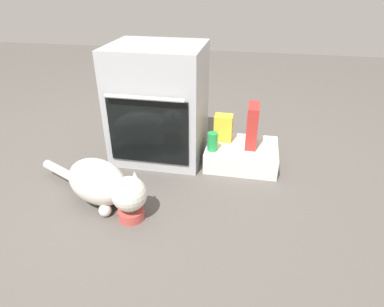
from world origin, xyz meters
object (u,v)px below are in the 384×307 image
(cereal_box, at_px, (252,126))
(snack_bag, at_px, (223,128))
(oven, at_px, (159,103))
(soda_can, at_px, (212,142))
(pantry_cabinet, at_px, (241,155))
(food_bowl, at_px, (131,213))
(cat, at_px, (103,184))

(cereal_box, distance_m, snack_bag, 0.20)
(oven, height_order, soda_can, oven)
(pantry_cabinet, height_order, food_bowl, pantry_cabinet)
(food_bowl, distance_m, soda_can, 0.69)
(food_bowl, xyz_separation_m, cereal_box, (0.59, 0.70, 0.24))
(snack_bag, relative_size, soda_can, 1.50)
(soda_can, bearing_deg, oven, 160.69)
(oven, height_order, snack_bag, oven)
(food_bowl, xyz_separation_m, cat, (-0.18, 0.08, 0.11))
(oven, relative_size, cereal_box, 2.70)
(snack_bag, bearing_deg, cat, -131.32)
(cat, bearing_deg, snack_bag, 72.98)
(cat, bearing_deg, soda_can, 67.69)
(cat, height_order, snack_bag, snack_bag)
(oven, bearing_deg, food_bowl, -87.03)
(cat, relative_size, snack_bag, 4.29)
(oven, distance_m, cereal_box, 0.63)
(food_bowl, distance_m, cereal_box, 0.94)
(cereal_box, bearing_deg, cat, -141.20)
(cereal_box, relative_size, snack_bag, 1.56)
(cereal_box, height_order, soda_can, cereal_box)
(cat, bearing_deg, pantry_cabinet, 64.24)
(oven, relative_size, cat, 0.98)
(oven, height_order, food_bowl, oven)
(food_bowl, height_order, soda_can, soda_can)
(food_bowl, distance_m, snack_bag, 0.86)
(oven, bearing_deg, soda_can, -19.31)
(pantry_cabinet, relative_size, snack_bag, 2.59)
(snack_bag, bearing_deg, cereal_box, -12.05)
(cat, relative_size, soda_can, 6.44)
(food_bowl, xyz_separation_m, soda_can, (0.35, 0.58, 0.16))
(pantry_cabinet, bearing_deg, oven, 176.45)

